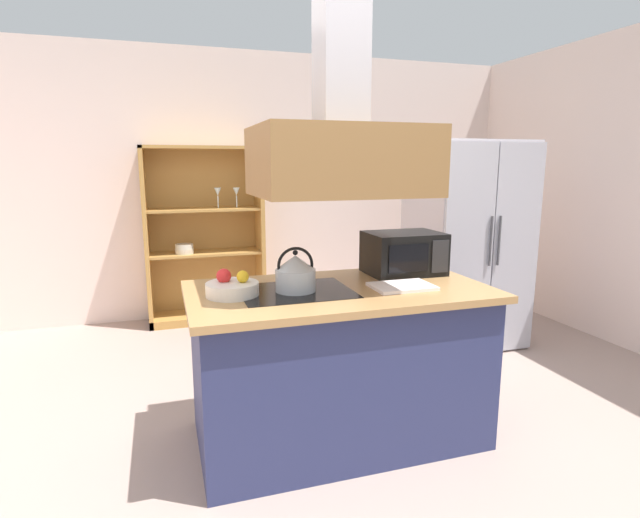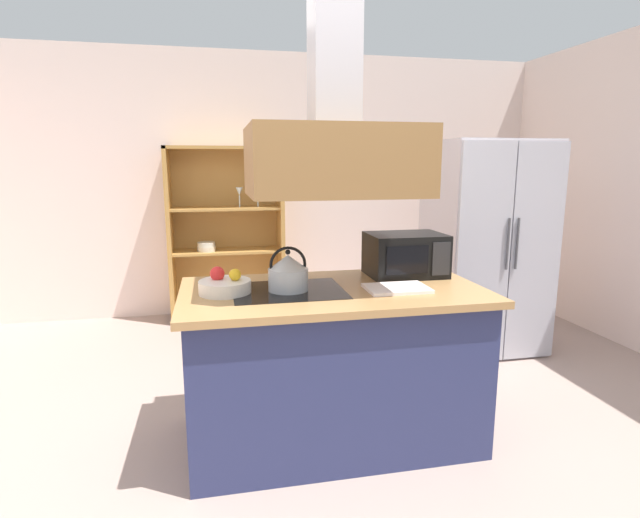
% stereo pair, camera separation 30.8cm
% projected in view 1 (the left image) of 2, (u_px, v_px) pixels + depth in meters
% --- Properties ---
extents(ground_plane, '(7.80, 7.80, 0.00)m').
position_uv_depth(ground_plane, '(338.00, 461.00, 2.69)').
color(ground_plane, '#A28A7F').
extents(wall_back, '(6.00, 0.12, 2.70)m').
position_uv_depth(wall_back, '(243.00, 186.00, 5.24)').
color(wall_back, silver).
rests_on(wall_back, ground).
extents(kitchen_island, '(1.67, 0.90, 0.90)m').
position_uv_depth(kitchen_island, '(338.00, 363.00, 2.86)').
color(kitchen_island, navy).
rests_on(kitchen_island, ground).
extents(range_hood, '(0.90, 0.70, 1.29)m').
position_uv_depth(range_hood, '(340.00, 138.00, 2.62)').
color(range_hood, olive).
extents(refrigerator, '(0.90, 0.78, 1.77)m').
position_uv_depth(refrigerator, '(466.00, 244.00, 4.35)').
color(refrigerator, '#BEB5BC').
rests_on(refrigerator, ground).
extents(dish_cabinet, '(1.15, 0.40, 1.75)m').
position_uv_depth(dish_cabinet, '(205.00, 245.00, 5.02)').
color(dish_cabinet, '#BC8842').
rests_on(dish_cabinet, ground).
extents(kettle, '(0.22, 0.22, 0.24)m').
position_uv_depth(kettle, '(295.00, 273.00, 2.68)').
color(kettle, '#B1BAC6').
rests_on(kettle, kitchen_island).
extents(cutting_board, '(0.34, 0.24, 0.02)m').
position_uv_depth(cutting_board, '(402.00, 286.00, 2.77)').
color(cutting_board, white).
rests_on(cutting_board, kitchen_island).
extents(microwave, '(0.46, 0.35, 0.26)m').
position_uv_depth(microwave, '(404.00, 253.00, 3.12)').
color(microwave, black).
rests_on(microwave, kitchen_island).
extents(fruit_bowl, '(0.28, 0.28, 0.14)m').
position_uv_depth(fruit_bowl, '(232.00, 288.00, 2.60)').
color(fruit_bowl, silver).
rests_on(fruit_bowl, kitchen_island).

